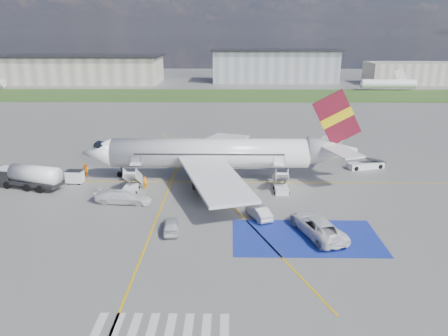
{
  "coord_description": "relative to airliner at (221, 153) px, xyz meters",
  "views": [
    {
      "loc": [
        2.74,
        -41.97,
        18.73
      ],
      "look_at": [
        1.99,
        7.01,
        3.5
      ],
      "focal_mm": 35.0,
      "sensor_mm": 36.0,
      "label": 1
    }
  ],
  "objects": [
    {
      "name": "grass_strip",
      "position": [
        -1.51,
        81.0,
        -3.39
      ],
      "size": [
        400.0,
        30.0,
        0.01
      ],
      "primitive_type": "cube",
      "color": "#2D4C1E",
      "rests_on": "ground"
    },
    {
      "name": "terminal_east",
      "position": [
        73.49,
        114.0,
        0.61
      ],
      "size": [
        40.0,
        16.0,
        8.0
      ],
      "primitive_type": "cube",
      "color": "gray",
      "rests_on": "ground"
    },
    {
      "name": "belt_loader",
      "position": [
        20.76,
        4.52,
        -2.97
      ],
      "size": [
        5.81,
        3.29,
        1.68
      ],
      "rotation": [
        0.0,
        0.0,
        0.28
      ],
      "color": "silver",
      "rests_on": "ground"
    },
    {
      "name": "airliner",
      "position": [
        0.0,
        0.0,
        0.0
      ],
      "size": [
        36.81,
        32.95,
        11.92
      ],
      "color": "silver",
      "rests_on": "ground"
    },
    {
      "name": "terminal_west",
      "position": [
        -56.51,
        116.0,
        1.61
      ],
      "size": [
        60.0,
        22.0,
        10.0
      ],
      "primitive_type": "cube",
      "color": "gray",
      "rests_on": "ground"
    },
    {
      "name": "gpu_cart",
      "position": [
        -18.91,
        -2.7,
        -2.6
      ],
      "size": [
        2.21,
        1.52,
        1.76
      ],
      "rotation": [
        0.0,
        0.0,
        -0.07
      ],
      "color": "silver",
      "rests_on": "ground"
    },
    {
      "name": "airstairs_aft",
      "position": [
        7.49,
        -5.3,
        -2.77
      ],
      "size": [
        1.9,
        5.2,
        3.6
      ],
      "color": "silver",
      "rests_on": "ground"
    },
    {
      "name": "terminal_centre",
      "position": [
        18.49,
        121.0,
        2.61
      ],
      "size": [
        48.0,
        18.0,
        12.0
      ],
      "primitive_type": "cube",
      "color": "gray",
      "rests_on": "ground"
    },
    {
      "name": "car_silver_a",
      "position": [
        -4.56,
        -16.91,
        -2.71
      ],
      "size": [
        2.08,
        4.18,
        1.37
      ],
      "primitive_type": "imported",
      "rotation": [
        0.0,
        0.0,
        3.26
      ],
      "color": "silver",
      "rests_on": "ground"
    },
    {
      "name": "taxiway_line_diag",
      "position": [
        -1.51,
        -2.0,
        -3.39
      ],
      "size": [
        20.71,
        56.45,
        0.01
      ],
      "primitive_type": "cube",
      "rotation": [
        0.0,
        0.0,
        0.35
      ],
      "color": "gold",
      "rests_on": "ground"
    },
    {
      "name": "taxiway_line_cross",
      "position": [
        -6.51,
        -24.0,
        -3.39
      ],
      "size": [
        0.2,
        60.0,
        0.01
      ],
      "primitive_type": "cube",
      "color": "gold",
      "rests_on": "ground"
    },
    {
      "name": "car_silver_b",
      "position": [
        4.25,
        -13.53,
        -2.73
      ],
      "size": [
        2.86,
        4.28,
        1.33
      ],
      "primitive_type": "imported",
      "rotation": [
        0.0,
        0.0,
        3.54
      ],
      "color": "#B0B3B7",
      "rests_on": "ground"
    },
    {
      "name": "crew_nose",
      "position": [
        -18.33,
        -0.2,
        -2.42
      ],
      "size": [
        1.2,
        1.19,
        1.95
      ],
      "primitive_type": "imported",
      "rotation": [
        0.0,
        0.0,
        -0.75
      ],
      "color": "orange",
      "rests_on": "ground"
    },
    {
      "name": "ground",
      "position": [
        -1.51,
        -14.0,
        -3.39
      ],
      "size": [
        400.0,
        400.0,
        0.0
      ],
      "primitive_type": "plane",
      "color": "#60605E",
      "rests_on": "ground"
    },
    {
      "name": "fuel_tanker",
      "position": [
        -24.07,
        -4.58,
        -2.12
      ],
      "size": [
        9.17,
        4.84,
        3.03
      ],
      "rotation": [
        0.0,
        0.0,
        -0.3
      ],
      "color": "black",
      "rests_on": "ground"
    },
    {
      "name": "staging_box",
      "position": [
        8.49,
        -18.0,
        -3.39
      ],
      "size": [
        14.0,
        8.0,
        0.01
      ],
      "primitive_type": "cube",
      "color": "navy",
      "rests_on": "ground"
    },
    {
      "name": "van_white_a",
      "position": [
        9.67,
        -17.23,
        -2.25
      ],
      "size": [
        4.49,
        6.67,
        2.29
      ],
      "primitive_type": "imported",
      "rotation": [
        0.0,
        0.0,
        3.44
      ],
      "color": "white",
      "rests_on": "ground"
    },
    {
      "name": "crosswalk",
      "position": [
        -3.31,
        -32.0,
        -3.39
      ],
      "size": [
        9.0,
        4.0,
        0.01
      ],
      "color": "silver",
      "rests_on": "ground"
    },
    {
      "name": "airstairs_fwd",
      "position": [
        -11.01,
        -5.3,
        -2.77
      ],
      "size": [
        1.9,
        5.2,
        3.6
      ],
      "color": "silver",
      "rests_on": "ground"
    },
    {
      "name": "crew_fwd",
      "position": [
        -9.38,
        -4.68,
        -2.59
      ],
      "size": [
        0.64,
        0.48,
        1.6
      ],
      "primitive_type": "imported",
      "rotation": [
        0.0,
        0.0,
        0.18
      ],
      "color": "orange",
      "rests_on": "ground"
    },
    {
      "name": "crew_aft",
      "position": [
        2.63,
        -7.49,
        -2.4
      ],
      "size": [
        1.16,
        1.17,
        1.98
      ],
      "primitive_type": "imported",
      "rotation": [
        0.0,
        0.0,
        2.34
      ],
      "color": "orange",
      "rests_on": "ground"
    },
    {
      "name": "van_white_b",
      "position": [
        -11.04,
        -9.45,
        -2.43
      ],
      "size": [
        5.1,
        2.51,
        1.93
      ],
      "primitive_type": "imported",
      "rotation": [
        0.0,
        0.0,
        1.46
      ],
      "color": "silver",
      "rests_on": "ground"
    },
    {
      "name": "taxiway_line_main",
      "position": [
        -1.51,
        -2.0,
        -3.39
      ],
      "size": [
        120.0,
        0.2,
        0.01
      ],
      "primitive_type": "cube",
      "color": "gold",
      "rests_on": "ground"
    }
  ]
}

